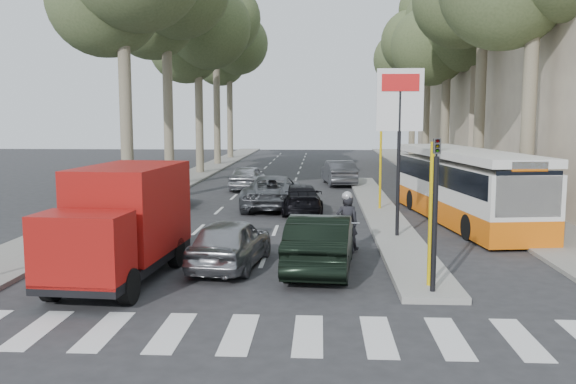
% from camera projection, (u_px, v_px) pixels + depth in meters
% --- Properties ---
extents(ground, '(120.00, 120.00, 0.00)m').
position_uv_depth(ground, '(292.00, 278.00, 15.40)').
color(ground, '#28282B').
rests_on(ground, ground).
extents(sidewalk_right, '(3.20, 70.00, 0.12)m').
position_uv_depth(sidewalk_right, '(442.00, 178.00, 39.70)').
color(sidewalk_right, gray).
rests_on(sidewalk_right, ground).
extents(median_left, '(2.40, 64.00, 0.12)m').
position_uv_depth(median_left, '(199.00, 173.00, 43.56)').
color(median_left, gray).
rests_on(median_left, ground).
extents(traffic_island, '(1.50, 26.00, 0.16)m').
position_uv_depth(traffic_island, '(380.00, 210.00, 26.11)').
color(traffic_island, gray).
rests_on(traffic_island, ground).
extents(building_far, '(11.00, 20.00, 16.00)m').
position_uv_depth(building_far, '(512.00, 65.00, 47.27)').
color(building_far, '#B7A88E').
rests_on(building_far, ground).
extents(billboard, '(1.50, 12.10, 5.60)m').
position_uv_depth(billboard, '(399.00, 128.00, 19.72)').
color(billboard, yellow).
rests_on(billboard, ground).
extents(traffic_light_island, '(0.16, 0.41, 3.60)m').
position_uv_depth(traffic_light_island, '(436.00, 189.00, 13.43)').
color(traffic_light_island, black).
rests_on(traffic_light_island, ground).
extents(tree_l_c, '(7.40, 7.20, 13.71)m').
position_uv_depth(tree_l_c, '(200.00, 30.00, 42.43)').
color(tree_l_c, '#6B604C').
rests_on(tree_l_c, ground).
extents(tree_l_d, '(7.40, 7.20, 15.66)m').
position_uv_depth(tree_l_d, '(217.00, 22.00, 50.15)').
color(tree_l_d, '#6B604C').
rests_on(tree_l_d, ground).
extents(tree_l_e, '(7.40, 7.20, 14.49)m').
position_uv_depth(tree_l_e, '(231.00, 46.00, 58.21)').
color(tree_l_e, '#6B604C').
rests_on(tree_l_e, ground).
extents(tree_r_c, '(7.40, 7.20, 13.32)m').
position_uv_depth(tree_r_c, '(449.00, 29.00, 39.59)').
color(tree_r_c, '#6B604C').
rests_on(tree_r_c, ground).
extents(tree_r_d, '(7.40, 7.20, 14.88)m').
position_uv_depth(tree_r_d, '(430.00, 26.00, 47.35)').
color(tree_r_d, '#6B604C').
rests_on(tree_r_d, ground).
extents(tree_r_e, '(7.40, 7.20, 14.10)m').
position_uv_depth(tree_r_e, '(415.00, 47.00, 55.35)').
color(tree_r_e, '#6B604C').
rests_on(tree_r_e, ground).
extents(silver_hatchback, '(2.11, 4.17, 1.36)m').
position_uv_depth(silver_hatchback, '(231.00, 242.00, 16.52)').
color(silver_hatchback, '#989AA0').
rests_on(silver_hatchback, ground).
extents(dark_hatchback, '(1.96, 4.69, 1.51)m').
position_uv_depth(dark_hatchback, '(321.00, 242.00, 16.17)').
color(dark_hatchback, black).
rests_on(dark_hatchback, ground).
extents(queue_car_a, '(2.48, 5.33, 1.48)m').
position_uv_depth(queue_car_a, '(273.00, 192.00, 27.09)').
color(queue_car_a, '#55585D').
rests_on(queue_car_a, ground).
extents(queue_car_b, '(2.11, 4.35, 1.22)m').
position_uv_depth(queue_car_b, '(300.00, 198.00, 25.85)').
color(queue_car_b, black).
rests_on(queue_car_b, ground).
extents(queue_car_c, '(1.88, 4.17, 1.39)m').
position_uv_depth(queue_car_c, '(248.00, 177.00, 34.02)').
color(queue_car_c, '#AAACB3').
rests_on(queue_car_c, ground).
extents(queue_car_d, '(2.12, 4.65, 1.48)m').
position_uv_depth(queue_car_d, '(339.00, 173.00, 36.37)').
color(queue_car_d, '#4B4D53').
rests_on(queue_car_d, ground).
extents(queue_car_e, '(1.92, 4.49, 1.29)m').
position_uv_depth(queue_car_e, '(162.00, 194.00, 26.98)').
color(queue_car_e, black).
rests_on(queue_car_e, ground).
extents(red_truck, '(2.38, 5.44, 2.83)m').
position_uv_depth(red_truck, '(123.00, 221.00, 15.13)').
color(red_truck, black).
rests_on(red_truck, ground).
extents(city_bus, '(3.75, 10.93, 2.82)m').
position_uv_depth(city_bus, '(463.00, 184.00, 23.45)').
color(city_bus, orange).
rests_on(city_bus, ground).
extents(motorcycle, '(0.80, 2.23, 1.89)m').
position_uv_depth(motorcycle, '(347.00, 225.00, 18.17)').
color(motorcycle, black).
rests_on(motorcycle, ground).
extents(pedestrian_near, '(0.93, 1.06, 1.64)m').
position_uv_depth(pedestrian_near, '(480.00, 194.00, 24.71)').
color(pedestrian_near, '#45344E').
rests_on(pedestrian_near, sidewalk_right).
extents(pedestrian_far, '(1.30, 1.24, 1.93)m').
position_uv_depth(pedestrian_far, '(461.00, 181.00, 28.12)').
color(pedestrian_far, brown).
rests_on(pedestrian_far, sidewalk_right).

